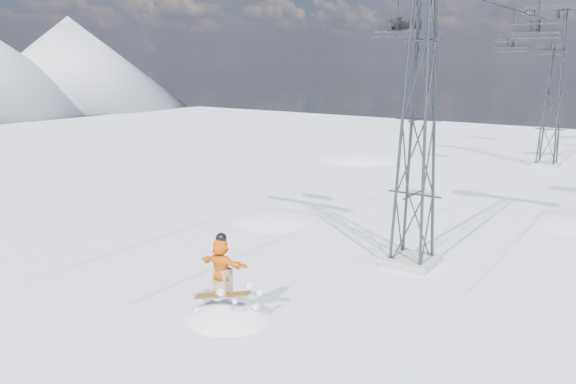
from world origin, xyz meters
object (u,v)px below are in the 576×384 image
object	(u,v)px
lift_tower_far	(554,91)
snowboarder_jump	(230,365)
lift_chair_near	(398,26)
lift_tower_near	(418,120)

from	to	relation	value
lift_tower_far	snowboarder_jump	world-z (taller)	lift_tower_far
lift_chair_near	snowboarder_jump	bearing A→B (deg)	-92.87
lift_tower_near	lift_tower_far	size ratio (longest dim) A/B	1.00
lift_tower_far	lift_chair_near	bearing A→B (deg)	-95.65
lift_tower_near	snowboarder_jump	world-z (taller)	lift_tower_near
snowboarder_jump	lift_tower_near	bearing A→B (deg)	69.84
snowboarder_jump	lift_chair_near	size ratio (longest dim) A/B	2.80
lift_tower_near	snowboarder_jump	distance (m)	10.59
snowboarder_jump	lift_chair_near	distance (m)	14.66
lift_tower_far	lift_chair_near	world-z (taller)	lift_tower_far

